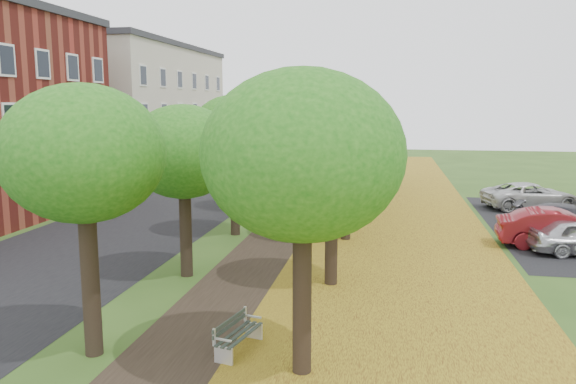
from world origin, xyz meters
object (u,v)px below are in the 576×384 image
at_px(car_grey, 570,220).
at_px(bench, 237,334).
at_px(car_red, 559,229).
at_px(car_white, 531,196).

bearing_deg(car_grey, bench, 163.59).
distance_m(bench, car_red, 15.11).
distance_m(car_grey, car_white, 6.27).
distance_m(car_red, car_white, 8.72).
distance_m(car_red, car_grey, 2.64).
bearing_deg(car_red, car_white, -2.78).
xyz_separation_m(bench, car_white, (10.97, 19.97, 0.31)).
bearing_deg(car_red, car_grey, -21.35).
bearing_deg(car_white, car_red, 158.70).
bearing_deg(car_red, bench, 141.88).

